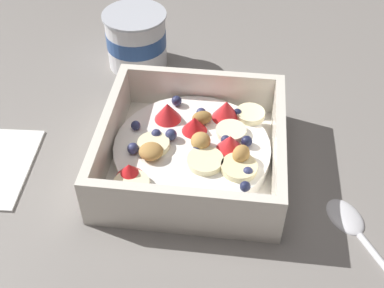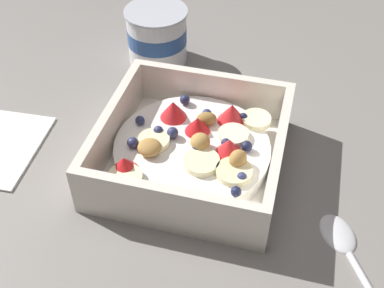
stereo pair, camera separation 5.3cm
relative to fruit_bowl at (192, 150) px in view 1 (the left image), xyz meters
name	(u,v)px [view 1 (the left image)]	position (x,y,z in m)	size (l,w,h in m)	color
ground_plane	(178,158)	(-0.02, 0.01, -0.02)	(2.40, 2.40, 0.00)	gray
fruit_bowl	(192,150)	(0.00, 0.00, 0.00)	(0.19, 0.19, 0.06)	white
spoon	(362,235)	(0.17, -0.08, -0.02)	(0.10, 0.16, 0.01)	silver
yogurt_cup	(136,39)	(-0.10, 0.18, 0.02)	(0.08, 0.08, 0.08)	white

